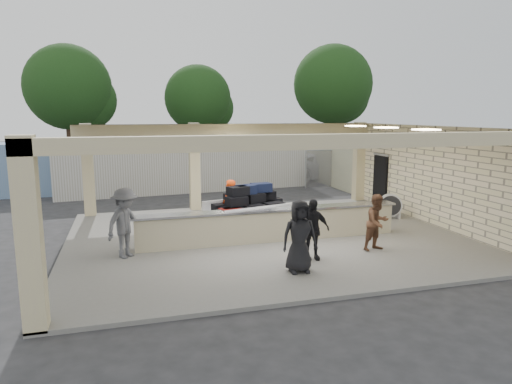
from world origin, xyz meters
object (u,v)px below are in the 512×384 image
object	(u,v)px
passenger_d	(299,236)
car_white_a	(320,166)
car_white_b	(360,163)
car_dark	(290,161)
baggage_handler	(229,207)
container_white	(186,163)
luggage_cart	(250,206)
drum_fan	(390,205)
baggage_counter	(271,225)
passenger_b	(312,229)
passenger_c	(125,223)
passenger_a	(377,222)

from	to	relation	value
passenger_d	car_white_a	world-z (taller)	passenger_d
car_white_b	car_dark	distance (m)	4.56
baggage_handler	car_white_a	bearing A→B (deg)	-176.33
car_dark	container_white	distance (m)	8.88
luggage_cart	drum_fan	bearing A→B (deg)	-8.10
baggage_handler	drum_fan	bearing A→B (deg)	133.61
baggage_counter	luggage_cart	world-z (taller)	luggage_cart
baggage_counter	car_dark	distance (m)	16.76
car_white_b	container_white	size ratio (longest dim) A/B	0.36
passenger_b	car_dark	distance (m)	18.50
drum_fan	car_white_b	distance (m)	13.31
drum_fan	car_dark	world-z (taller)	car_dark
baggage_counter	baggage_handler	world-z (taller)	baggage_handler
luggage_cart	car_dark	xyz separation A→B (m)	(6.72, 14.50, -0.19)
container_white	car_white_a	bearing A→B (deg)	6.75
passenger_c	car_dark	distance (m)	19.17
passenger_d	passenger_b	bearing A→B (deg)	53.64
drum_fan	baggage_handler	bearing A→B (deg)	-147.99
luggage_cart	car_dark	bearing A→B (deg)	50.81
drum_fan	passenger_d	size ratio (longest dim) A/B	0.51
drum_fan	container_white	distance (m)	11.11
container_white	baggage_handler	bearing A→B (deg)	-94.83
passenger_d	baggage_handler	bearing A→B (deg)	105.04
luggage_cart	baggage_handler	distance (m)	0.65
baggage_counter	container_white	size ratio (longest dim) A/B	0.65
luggage_cart	drum_fan	size ratio (longest dim) A/B	3.33
luggage_cart	car_white_b	world-z (taller)	luggage_cart
passenger_c	container_white	bearing A→B (deg)	31.85
passenger_c	passenger_a	bearing A→B (deg)	-53.42
passenger_a	passenger_d	world-z (taller)	passenger_d
baggage_handler	passenger_a	bearing A→B (deg)	90.18
car_dark	car_white_b	bearing A→B (deg)	-93.00
luggage_cart	drum_fan	xyz separation A→B (m)	(5.51, 0.60, -0.39)
passenger_c	car_dark	size ratio (longest dim) A/B	0.40
passenger_a	car_white_b	world-z (taller)	passenger_a
container_white	passenger_b	bearing A→B (deg)	-88.38
luggage_cart	car_dark	world-z (taller)	luggage_cart
baggage_counter	car_white_a	size ratio (longest dim) A/B	1.49
baggage_counter	container_white	xyz separation A→B (m)	(-1.14, 10.75, 0.79)
passenger_a	passenger_c	distance (m)	6.90
baggage_counter	passenger_b	bearing A→B (deg)	-76.77
baggage_handler	container_white	xyz separation A→B (m)	(-0.13, 9.59, 0.40)
baggage_counter	passenger_a	xyz separation A→B (m)	(2.57, -1.76, 0.31)
baggage_handler	car_white_a	size ratio (longest dim) A/B	0.32
baggage_counter	car_white_b	distance (m)	17.34
baggage_handler	container_white	bearing A→B (deg)	-139.87
luggage_cart	passenger_a	size ratio (longest dim) A/B	1.90
passenger_b	car_white_b	bearing A→B (deg)	61.50
passenger_a	passenger_b	bearing A→B (deg)	173.22
luggage_cart	passenger_b	world-z (taller)	passenger_b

